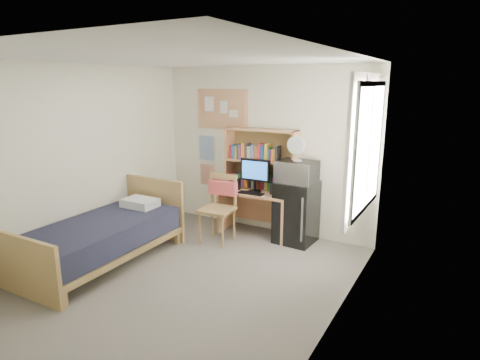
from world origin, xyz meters
The scene contains 25 objects.
floor centered at (0.00, 0.00, -0.01)m, with size 3.60×4.20×0.02m, color slate.
ceiling centered at (0.00, 0.00, 2.60)m, with size 3.60×4.20×0.02m, color white.
wall_back centered at (0.00, 2.10, 1.30)m, with size 3.60×0.04×2.60m, color white.
wall_left centered at (-1.80, 0.00, 1.30)m, with size 0.04×4.20×2.60m, color white.
wall_right centered at (1.80, 0.00, 1.30)m, with size 0.04×4.20×2.60m, color white.
window_unit centered at (1.75, 1.20, 1.60)m, with size 0.10×1.40×1.70m, color white.
curtain_left centered at (1.72, 0.80, 1.60)m, with size 0.04×0.55×1.70m, color silver.
curtain_right centered at (1.72, 1.60, 1.60)m, with size 0.04×0.55×1.70m, color silver.
bulletin_board centered at (-0.78, 2.08, 1.92)m, with size 0.94×0.03×0.64m, color tan.
poster_wave centered at (-1.10, 2.09, 1.25)m, with size 0.30×0.01×0.42m, color #2857A2.
poster_japan centered at (-1.10, 2.09, 0.78)m, with size 0.28×0.01×0.36m, color #BC4021.
desk centered at (0.02, 1.80, 0.35)m, with size 1.13×0.56×0.71m, color tan.
desk_chair centered at (-0.34, 1.21, 0.51)m, with size 0.51×0.51×1.02m, color tan.
mini_fridge centered at (0.69, 1.81, 0.46)m, with size 0.55×0.55×0.93m, color black.
bed centered at (-1.26, -0.15, 0.29)m, with size 1.04×2.08×0.57m, color black.
hutch centered at (0.02, 1.95, 1.18)m, with size 1.16×0.29×0.95m, color tan.
monitor centered at (0.02, 1.74, 0.96)m, with size 0.48×0.04×0.51m, color black.
keyboard centered at (0.03, 1.60, 0.72)m, with size 0.40×0.13×0.02m, color black.
speaker_left centered at (-0.28, 1.73, 0.80)m, with size 0.07×0.07×0.18m, color black.
speaker_right centered at (0.32, 1.75, 0.79)m, with size 0.07×0.07×0.17m, color black.
water_bottle centered at (-0.45, 1.68, 0.82)m, with size 0.07×0.07×0.23m, color white.
hoodie centered at (-0.35, 1.41, 0.79)m, with size 0.44×0.13×0.21m, color #D45051.
microwave centered at (0.69, 1.79, 1.09)m, with size 0.54×0.41×0.32m, color #BCBCC1.
desk_fan centered at (0.69, 1.79, 1.41)m, with size 0.26×0.26×0.32m, color white.
pillow centered at (-1.27, 0.60, 0.63)m, with size 0.49×0.34×0.12m, color white.
Camera 1 is at (2.78, -3.55, 2.33)m, focal length 30.00 mm.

